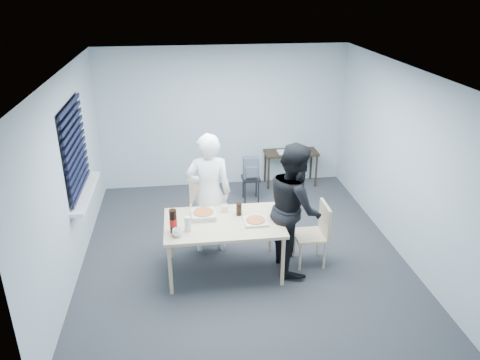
{
  "coord_description": "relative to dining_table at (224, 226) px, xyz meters",
  "views": [
    {
      "loc": [
        -0.79,
        -5.79,
        3.66
      ],
      "look_at": [
        -0.01,
        0.1,
        1.09
      ],
      "focal_mm": 35.0,
      "sensor_mm": 36.0,
      "label": 1
    }
  ],
  "objects": [
    {
      "name": "soda_bottle",
      "position": [
        -0.64,
        -0.18,
        0.21
      ],
      "size": [
        0.1,
        0.1,
        0.3
      ],
      "rotation": [
        0.0,
        0.0,
        -0.05
      ],
      "color": "black",
      "rests_on": "dining_table"
    },
    {
      "name": "pizza_box_a",
      "position": [
        -0.25,
        0.16,
        0.1
      ],
      "size": [
        0.32,
        0.32,
        0.08
      ],
      "rotation": [
        0.0,
        0.0,
        0.29
      ],
      "color": "silver",
      "rests_on": "dining_table"
    },
    {
      "name": "rubber_band",
      "position": [
        0.2,
        -0.24,
        0.06
      ],
      "size": [
        0.06,
        0.06,
        0.0
      ],
      "primitive_type": "torus",
      "rotation": [
        0.0,
        0.0,
        0.2
      ],
      "color": "red",
      "rests_on": "dining_table"
    },
    {
      "name": "mug_a",
      "position": [
        -0.6,
        -0.29,
        0.11
      ],
      "size": [
        0.17,
        0.17,
        0.1
      ],
      "primitive_type": "imported",
      "rotation": [
        0.0,
        0.0,
        0.52
      ],
      "color": "white",
      "rests_on": "dining_table"
    },
    {
      "name": "side_table",
      "position": [
        1.54,
        2.73,
        -0.11
      ],
      "size": [
        0.99,
        0.44,
        0.66
      ],
      "color": "black",
      "rests_on": "ground"
    },
    {
      "name": "black_box",
      "position": [
        1.76,
        2.77,
        0.0
      ],
      "size": [
        0.15,
        0.12,
        0.06
      ],
      "primitive_type": "cube",
      "rotation": [
        0.0,
        0.0,
        0.14
      ],
      "color": "black",
      "rests_on": "side_table"
    },
    {
      "name": "pizza_box_b",
      "position": [
        0.41,
        -0.08,
        0.08
      ],
      "size": [
        0.3,
        0.3,
        0.04
      ],
      "rotation": [
        0.0,
        0.0,
        -0.24
      ],
      "color": "silver",
      "rests_on": "dining_table"
    },
    {
      "name": "chair_far",
      "position": [
        -0.2,
        1.11,
        -0.18
      ],
      "size": [
        0.42,
        0.42,
        0.89
      ],
      "color": "beige",
      "rests_on": "ground"
    },
    {
      "name": "person_white",
      "position": [
        -0.15,
        0.59,
        0.2
      ],
      "size": [
        0.65,
        0.42,
        1.77
      ],
      "primitive_type": "imported",
      "rotation": [
        0.0,
        0.0,
        3.14
      ],
      "color": "white",
      "rests_on": "ground"
    },
    {
      "name": "mug_b",
      "position": [
        0.05,
        0.29,
        0.11
      ],
      "size": [
        0.1,
        0.1,
        0.09
      ],
      "primitive_type": "imported",
      "color": "white",
      "rests_on": "dining_table"
    },
    {
      "name": "dining_table",
      "position": [
        0.0,
        0.0,
        0.0
      ],
      "size": [
        1.54,
        0.97,
        0.75
      ],
      "color": "beige",
      "rests_on": "ground"
    },
    {
      "name": "backpack",
      "position": [
        0.68,
        2.1,
        -0.06
      ],
      "size": [
        0.27,
        0.2,
        0.38
      ],
      "rotation": [
        0.0,
        0.0,
        0.4
      ],
      "color": "#575C64",
      "rests_on": "stool"
    },
    {
      "name": "stool",
      "position": [
        0.68,
        2.11,
        -0.36
      ],
      "size": [
        0.32,
        0.32,
        0.44
      ],
      "color": "black",
      "rests_on": "ground"
    },
    {
      "name": "person_black",
      "position": [
        0.94,
        0.02,
        0.2
      ],
      "size": [
        0.47,
        0.86,
        1.77
      ],
      "primitive_type": "imported",
      "rotation": [
        0.0,
        0.0,
        1.57
      ],
      "color": "black",
      "rests_on": "ground"
    },
    {
      "name": "papers",
      "position": [
        1.39,
        2.71,
        -0.03
      ],
      "size": [
        0.31,
        0.34,
        0.0
      ],
      "primitive_type": "cube",
      "rotation": [
        0.0,
        0.0,
        0.43
      ],
      "color": "white",
      "rests_on": "side_table"
    },
    {
      "name": "room",
      "position": [
        -1.9,
        0.85,
        0.75
      ],
      "size": [
        5.0,
        5.0,
        5.0
      ],
      "color": "#313136",
      "rests_on": "ground"
    },
    {
      "name": "cola_glass",
      "position": [
        0.22,
        0.16,
        0.14
      ],
      "size": [
        0.09,
        0.09,
        0.17
      ],
      "primitive_type": "cylinder",
      "rotation": [
        0.0,
        0.0,
        0.23
      ],
      "color": "black",
      "rests_on": "dining_table"
    },
    {
      "name": "plastic_cups",
      "position": [
        -0.46,
        -0.18,
        0.16
      ],
      "size": [
        0.09,
        0.09,
        0.19
      ],
      "primitive_type": "cylinder",
      "rotation": [
        0.0,
        0.0,
        -0.12
      ],
      "color": "silver",
      "rests_on": "dining_table"
    },
    {
      "name": "chair_right",
      "position": [
        1.27,
        0.03,
        -0.18
      ],
      "size": [
        0.42,
        0.42,
        0.89
      ],
      "color": "beige",
      "rests_on": "ground"
    }
  ]
}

